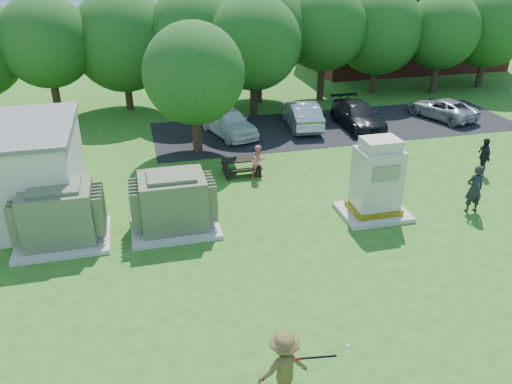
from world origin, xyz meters
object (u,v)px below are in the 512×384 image
object	(u,v)px
transformer_left	(59,216)
car_white	(228,121)
car_silver_a	(301,114)
person_walking_right	(484,156)
person_by_generator	(474,189)
car_silver_b	(442,108)
person_at_picnic	(259,162)
generator_cabinet	(376,182)
transformer_right	(173,203)
picnic_table	(241,165)
car_dark	(358,115)
batter	(284,367)

from	to	relation	value
transformer_left	car_white	world-z (taller)	transformer_left
car_white	car_silver_a	size ratio (longest dim) A/B	0.97
person_walking_right	car_white	distance (m)	12.32
person_walking_right	person_by_generator	bearing A→B (deg)	-29.53
car_silver_a	car_silver_b	xyz separation A→B (m)	(8.33, -0.48, -0.15)
person_by_generator	person_at_picnic	distance (m)	8.44
generator_cabinet	car_silver_a	size ratio (longest dim) A/B	0.68
person_walking_right	transformer_right	bearing A→B (deg)	-71.95
car_silver_a	car_silver_b	world-z (taller)	car_silver_a
transformer_left	car_silver_a	distance (m)	14.91
transformer_left	picnic_table	xyz separation A→B (m)	(6.97, 3.99, -0.54)
generator_cabinet	car_dark	distance (m)	10.06
transformer_left	batter	bearing A→B (deg)	-56.72
car_white	car_silver_b	world-z (taller)	car_white
person_walking_right	car_white	bearing A→B (deg)	-116.79
car_silver_b	car_dark	bearing A→B (deg)	-16.32
transformer_left	person_walking_right	xyz separation A→B (m)	(17.06, 1.47, -0.15)
batter	person_at_picnic	size ratio (longest dim) A/B	1.20
car_dark	car_white	bearing A→B (deg)	176.37
person_at_picnic	transformer_left	bearing A→B (deg)	-179.73
person_by_generator	person_walking_right	bearing A→B (deg)	-127.78
batter	car_silver_a	distance (m)	18.52
generator_cabinet	person_by_generator	bearing A→B (deg)	-10.72
generator_cabinet	car_white	world-z (taller)	generator_cabinet
transformer_right	person_by_generator	world-z (taller)	transformer_right
car_white	car_silver_b	xyz separation A→B (m)	(12.44, -0.19, -0.15)
person_walking_right	car_silver_a	xyz separation A→B (m)	(-5.52, 7.97, -0.10)
generator_cabinet	car_silver_b	bearing A→B (deg)	47.27
person_walking_right	car_dark	size ratio (longest dim) A/B	0.36
car_silver_b	car_silver_a	bearing A→B (deg)	-23.42
picnic_table	car_white	distance (m)	5.19
transformer_right	car_white	distance (m)	9.88
car_white	car_silver_b	size ratio (longest dim) A/B	1.03
person_by_generator	transformer_left	bearing A→B (deg)	-2.20
transformer_left	car_white	xyz separation A→B (m)	(7.42, 9.15, -0.25)
person_by_generator	car_white	xyz separation A→B (m)	(-7.07, 10.60, -0.21)
person_by_generator	car_dark	size ratio (longest dim) A/B	0.41
transformer_left	person_by_generator	distance (m)	14.56
generator_cabinet	person_by_generator	world-z (taller)	generator_cabinet
person_at_picnic	batter	bearing A→B (deg)	-125.76
person_by_generator	car_silver_a	bearing A→B (deg)	-71.32
picnic_table	car_silver_b	xyz separation A→B (m)	(12.89, 4.97, 0.14)
car_white	car_silver_a	bearing A→B (deg)	-12.57
transformer_right	car_silver_b	size ratio (longest dim) A/B	0.73
person_at_picnic	car_silver_a	world-z (taller)	person_at_picnic
batter	generator_cabinet	bearing A→B (deg)	-134.53
generator_cabinet	person_walking_right	bearing A→B (deg)	19.91
transformer_left	picnic_table	world-z (taller)	transformer_left
person_by_generator	generator_cabinet	bearing A→B (deg)	-7.21
car_silver_a	batter	bearing A→B (deg)	75.62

